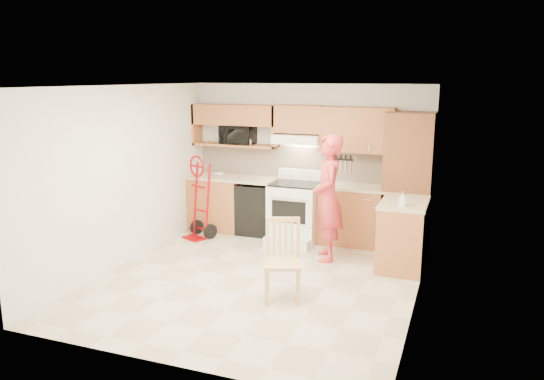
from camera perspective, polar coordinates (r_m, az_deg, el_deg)
The scene contains 28 objects.
floor at distance 7.05m, azimuth -1.44°, elevation -9.67°, with size 4.00×4.50×0.02m, color beige.
ceiling at distance 6.54m, azimuth -1.56°, elevation 11.28°, with size 4.00×4.50×0.02m, color white.
wall_back at distance 8.78m, azimuth 4.01°, elevation 3.23°, with size 4.00×0.02×2.50m, color silver.
wall_front at distance 4.72m, azimuth -11.79°, elevation -4.86°, with size 4.00×0.02×2.50m, color silver.
wall_left at distance 7.65m, azimuth -15.62°, elevation 1.47°, with size 0.02×4.50×2.50m, color silver.
wall_right at distance 6.23m, azimuth 15.93°, elevation -0.92°, with size 0.02×4.50×2.50m, color silver.
backsplash at distance 8.77m, azimuth 3.96°, elevation 2.89°, with size 3.92×0.03×0.55m, color beige.
lower_cab_left at distance 9.21m, azimuth -5.91°, elevation -1.46°, with size 0.90×0.60×0.90m, color #A26037.
dishwasher at distance 8.92m, azimuth -1.57°, elevation -2.02°, with size 0.60×0.60×0.85m, color black.
lower_cab_right at distance 8.46m, azimuth 8.74°, elevation -2.77°, with size 1.14×0.60×0.90m, color #A26037.
countertop_left at distance 8.99m, azimuth -4.25°, elevation 1.30°, with size 1.50×0.63×0.04m, color beige.
countertop_right at distance 8.35m, azimuth 8.84°, elevation 0.34°, with size 1.14×0.63×0.04m, color beige.
cab_return_right at distance 7.57m, azimuth 13.96°, elevation -4.79°, with size 0.60×1.00×0.90m, color #A26037.
countertop_return at distance 7.45m, azimuth 14.15°, elevation -1.33°, with size 0.63×1.00×0.04m, color beige.
pantry_tall at distance 8.20m, azimuth 14.48°, elevation 0.82°, with size 0.70×0.60×2.10m, color brown.
upper_cab_left at distance 8.97m, azimuth -4.00°, elevation 8.11°, with size 1.50×0.33×0.34m, color #A26037.
upper_shelf_mw at distance 9.02m, azimuth -3.95°, elevation 4.88°, with size 1.50×0.33×0.04m, color #A26037.
upper_cab_center at distance 8.57m, azimuth 2.97°, elevation 7.67°, with size 0.76×0.33×0.44m, color #A26037.
upper_cab_right at distance 8.35m, azimuth 9.23°, elevation 6.44°, with size 1.14×0.33×0.70m, color #A26037.
range_hood at distance 8.54m, azimuth 2.81°, elevation 5.56°, with size 0.76×0.46×0.14m, color white.
knife_strip at distance 8.59m, azimuth 7.43°, elevation 2.89°, with size 0.40×0.05×0.29m, color black, non-canonical shape.
microwave at distance 8.98m, azimuth -3.70°, elevation 5.99°, with size 0.56×0.38×0.31m, color black.
range at distance 8.43m, azimuth 2.38°, elevation -1.90°, with size 0.76×1.00×1.12m, color white, non-canonical shape.
person at distance 7.57m, azimuth 6.06°, elevation -0.85°, with size 0.67×0.44×1.83m, color #C13235.
hand_truck at distance 8.68m, azimuth -8.04°, elevation -1.21°, with size 0.49×0.45×1.24m, color #9E0206, non-canonical shape.
dining_chair at distance 6.30m, azimuth 1.17°, elevation -7.62°, with size 0.43×0.47×0.96m, color #DEAF7F, non-canonical shape.
soap_bottle at distance 7.15m, azimuth 13.94°, elevation -0.92°, with size 0.09×0.09×0.19m, color white.
bowl at distance 9.09m, azimuth -5.74°, elevation 1.67°, with size 0.19×0.19×0.05m, color white.
Camera 1 is at (2.44, -6.07, 2.61)m, focal length 34.82 mm.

